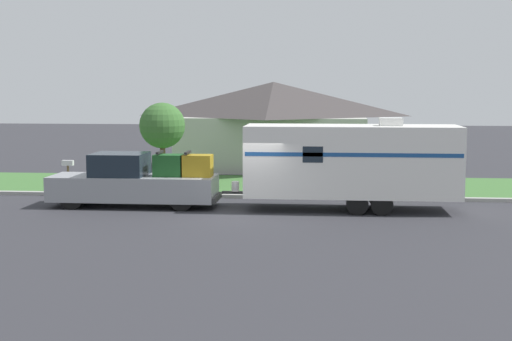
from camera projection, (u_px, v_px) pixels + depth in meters
The scene contains 8 objects.
ground_plane at pixel (247, 215), 24.82m from camera, with size 120.00×120.00×0.00m, color #2D2D33.
curb_strip at pixel (257, 196), 28.52m from camera, with size 80.00×0.30×0.14m.
lawn_strip at pixel (264, 185), 32.14m from camera, with size 80.00×7.00×0.03m.
house_across_street at pixel (273, 123), 39.31m from camera, with size 10.66×7.74×4.72m.
pickup_truck at pixel (136, 182), 26.46m from camera, with size 6.27×1.91×2.08m.
travel_trailer at pixel (352, 161), 25.61m from camera, with size 8.52×2.31×3.34m.
mailbox at pixel (68, 168), 30.09m from camera, with size 0.48×0.20×1.36m.
tree_in_yard at pixel (162, 126), 31.60m from camera, with size 2.03×2.03×3.75m.
Camera 1 is at (2.65, -24.33, 4.42)m, focal length 50.00 mm.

